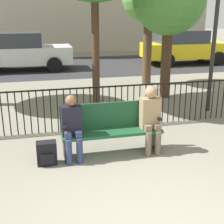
{
  "coord_description": "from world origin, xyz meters",
  "views": [
    {
      "loc": [
        -1.21,
        -2.72,
        2.47
      ],
      "look_at": [
        0.0,
        2.3,
        0.8
      ],
      "focal_mm": 50.0,
      "sensor_mm": 36.0,
      "label": 1
    }
  ],
  "objects_px": {
    "seated_person_0": "(72,125)",
    "parked_car_0": "(20,51)",
    "lamp_post": "(218,6)",
    "parked_car_1": "(184,46)",
    "park_bench": "(111,127)",
    "seated_person_1": "(151,116)",
    "backpack": "(47,153)"
  },
  "relations": [
    {
      "from": "parked_car_0",
      "to": "parked_car_1",
      "type": "distance_m",
      "value": 7.73
    },
    {
      "from": "seated_person_0",
      "to": "backpack",
      "type": "relative_size",
      "value": 2.88
    },
    {
      "from": "parked_car_1",
      "to": "park_bench",
      "type": "bearing_deg",
      "value": -122.69
    },
    {
      "from": "park_bench",
      "to": "seated_person_1",
      "type": "xyz_separation_m",
      "value": [
        0.7,
        -0.13,
        0.2
      ]
    },
    {
      "from": "parked_car_0",
      "to": "parked_car_1",
      "type": "bearing_deg",
      "value": 0.17
    },
    {
      "from": "lamp_post",
      "to": "parked_car_1",
      "type": "relative_size",
      "value": 0.95
    },
    {
      "from": "park_bench",
      "to": "seated_person_0",
      "type": "distance_m",
      "value": 0.73
    },
    {
      "from": "parked_car_0",
      "to": "parked_car_1",
      "type": "height_order",
      "value": "same"
    },
    {
      "from": "seated_person_0",
      "to": "parked_car_0",
      "type": "bearing_deg",
      "value": 97.39
    },
    {
      "from": "seated_person_0",
      "to": "parked_car_0",
      "type": "relative_size",
      "value": 0.28
    },
    {
      "from": "seated_person_1",
      "to": "parked_car_0",
      "type": "relative_size",
      "value": 0.29
    },
    {
      "from": "park_bench",
      "to": "backpack",
      "type": "relative_size",
      "value": 4.45
    },
    {
      "from": "seated_person_0",
      "to": "park_bench",
      "type": "bearing_deg",
      "value": 10.58
    },
    {
      "from": "seated_person_1",
      "to": "park_bench",
      "type": "bearing_deg",
      "value": 169.69
    },
    {
      "from": "park_bench",
      "to": "seated_person_0",
      "type": "bearing_deg",
      "value": -169.42
    },
    {
      "from": "park_bench",
      "to": "backpack",
      "type": "bearing_deg",
      "value": -169.66
    },
    {
      "from": "parked_car_0",
      "to": "lamp_post",
      "type": "bearing_deg",
      "value": -55.56
    },
    {
      "from": "seated_person_0",
      "to": "parked_car_0",
      "type": "xyz_separation_m",
      "value": [
        -1.19,
        9.2,
        0.2
      ]
    },
    {
      "from": "backpack",
      "to": "parked_car_0",
      "type": "distance_m",
      "value": 9.33
    },
    {
      "from": "backpack",
      "to": "seated_person_0",
      "type": "bearing_deg",
      "value": 9.97
    },
    {
      "from": "backpack",
      "to": "parked_car_1",
      "type": "relative_size",
      "value": 0.1
    },
    {
      "from": "backpack",
      "to": "park_bench",
      "type": "bearing_deg",
      "value": 10.34
    },
    {
      "from": "parked_car_1",
      "to": "backpack",
      "type": "bearing_deg",
      "value": -126.94
    },
    {
      "from": "seated_person_1",
      "to": "parked_car_1",
      "type": "relative_size",
      "value": 0.29
    },
    {
      "from": "park_bench",
      "to": "lamp_post",
      "type": "xyz_separation_m",
      "value": [
        3.03,
        1.87,
        2.1
      ]
    },
    {
      "from": "park_bench",
      "to": "lamp_post",
      "type": "distance_m",
      "value": 4.14
    },
    {
      "from": "lamp_post",
      "to": "parked_car_1",
      "type": "xyz_separation_m",
      "value": [
        2.8,
        7.22,
        -1.76
      ]
    },
    {
      "from": "backpack",
      "to": "parked_car_1",
      "type": "xyz_separation_m",
      "value": [
        6.99,
        9.3,
        0.65
      ]
    },
    {
      "from": "lamp_post",
      "to": "seated_person_1",
      "type": "bearing_deg",
      "value": -139.39
    },
    {
      "from": "backpack",
      "to": "parked_car_0",
      "type": "bearing_deg",
      "value": 94.56
    },
    {
      "from": "backpack",
      "to": "parked_car_1",
      "type": "height_order",
      "value": "parked_car_1"
    },
    {
      "from": "seated_person_0",
      "to": "parked_car_1",
      "type": "xyz_separation_m",
      "value": [
        6.54,
        9.22,
        0.2
      ]
    }
  ]
}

